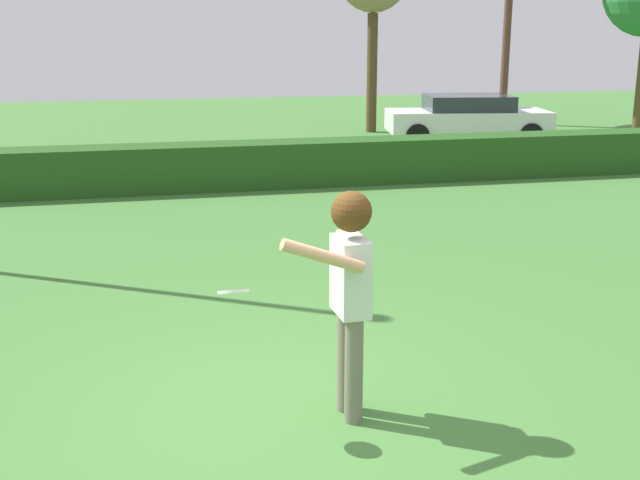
{
  "coord_description": "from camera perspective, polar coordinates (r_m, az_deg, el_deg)",
  "views": [
    {
      "loc": [
        -0.99,
        -5.6,
        2.89
      ],
      "look_at": [
        0.51,
        0.82,
        1.15
      ],
      "focal_mm": 44.68,
      "sensor_mm": 36.0,
      "label": 1
    }
  ],
  "objects": [
    {
      "name": "ground_plane",
      "position": [
        6.38,
        -2.85,
        -12.17
      ],
      "size": [
        60.0,
        60.0,
        0.0
      ],
      "primitive_type": "plane",
      "color": "#437835"
    },
    {
      "name": "person",
      "position": [
        5.9,
        2.11,
        -2.88
      ],
      "size": [
        0.73,
        0.58,
        1.77
      ],
      "color": "slate",
      "rests_on": "ground"
    },
    {
      "name": "frisbee",
      "position": [
        5.74,
        -6.2,
        -3.7
      ],
      "size": [
        0.23,
        0.23,
        0.1
      ],
      "color": "white"
    },
    {
      "name": "hedge_row",
      "position": [
        15.1,
        -9.25,
        5.18
      ],
      "size": [
        24.71,
        0.9,
        0.85
      ],
      "primitive_type": "cube",
      "color": "#244F1A",
      "rests_on": "ground"
    },
    {
      "name": "parked_car_white",
      "position": [
        21.65,
        10.53,
        8.69
      ],
      "size": [
        4.43,
        2.39,
        1.25
      ],
      "color": "white",
      "rests_on": "ground"
    }
  ]
}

